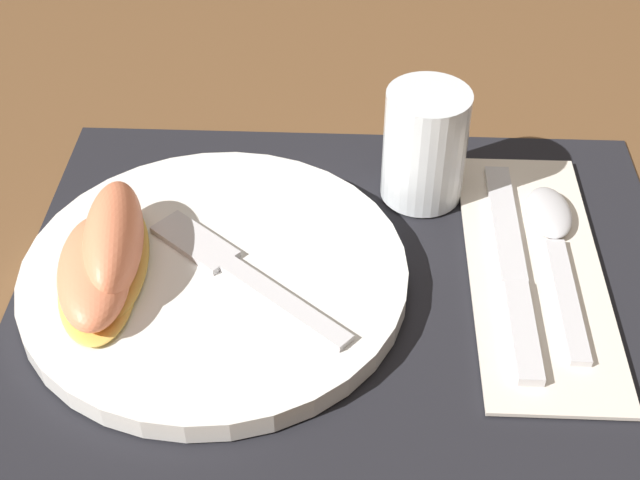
{
  "coord_description": "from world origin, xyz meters",
  "views": [
    {
      "loc": [
        0.0,
        -0.45,
        0.44
      ],
      "look_at": [
        -0.02,
        0.02,
        0.02
      ],
      "focal_mm": 50.0,
      "sensor_mm": 36.0,
      "label": 1
    }
  ],
  "objects": [
    {
      "name": "ground_plane",
      "position": [
        0.0,
        0.0,
        0.0
      ],
      "size": [
        3.0,
        3.0,
        0.0
      ],
      "primitive_type": "plane",
      "color": "brown"
    },
    {
      "name": "placemat",
      "position": [
        0.0,
        0.0,
        0.0
      ],
      "size": [
        0.47,
        0.36,
        0.0
      ],
      "color": "black",
      "rests_on": "ground_plane"
    },
    {
      "name": "plate",
      "position": [
        -0.09,
        -0.01,
        0.01
      ],
      "size": [
        0.27,
        0.27,
        0.02
      ],
      "color": "white",
      "rests_on": "placemat"
    },
    {
      "name": "juice_glass",
      "position": [
        0.06,
        0.1,
        0.04
      ],
      "size": [
        0.06,
        0.06,
        0.09
      ],
      "color": "silver",
      "rests_on": "placemat"
    },
    {
      "name": "napkin",
      "position": [
        0.13,
        0.01,
        0.01
      ],
      "size": [
        0.09,
        0.26,
        0.0
      ],
      "color": "silver",
      "rests_on": "placemat"
    },
    {
      "name": "knife",
      "position": [
        0.12,
        0.01,
        0.01
      ],
      "size": [
        0.02,
        0.22,
        0.01
      ],
      "color": "silver",
      "rests_on": "napkin"
    },
    {
      "name": "spoon",
      "position": [
        0.15,
        0.04,
        0.01
      ],
      "size": [
        0.03,
        0.18,
        0.01
      ],
      "color": "silver",
      "rests_on": "napkin"
    },
    {
      "name": "fork",
      "position": [
        -0.08,
        -0.01,
        0.02
      ],
      "size": [
        0.15,
        0.13,
        0.0
      ],
      "color": "silver",
      "rests_on": "plate"
    },
    {
      "name": "citrus_wedge_0",
      "position": [
        -0.16,
        -0.01,
        0.04
      ],
      "size": [
        0.06,
        0.12,
        0.05
      ],
      "color": "#F7C656",
      "rests_on": "plate"
    },
    {
      "name": "citrus_wedge_1",
      "position": [
        -0.17,
        -0.03,
        0.03
      ],
      "size": [
        0.07,
        0.12,
        0.03
      ],
      "color": "#F7C656",
      "rests_on": "plate"
    }
  ]
}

